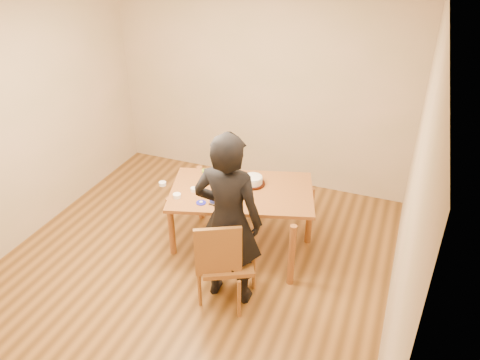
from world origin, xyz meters
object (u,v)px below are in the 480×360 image
(dining_chair, at_px, (227,261))
(cake_plate, at_px, (253,184))
(person, at_px, (228,221))
(cake, at_px, (253,180))
(dining_table, at_px, (242,192))

(dining_chair, bearing_deg, cake_plate, 67.65)
(cake_plate, relative_size, person, 0.15)
(dining_chair, height_order, cake_plate, cake_plate)
(cake, relative_size, person, 0.12)
(dining_chair, xyz_separation_m, cake_plate, (-0.08, 0.93, 0.31))
(dining_chair, bearing_deg, person, 62.62)
(cake, height_order, person, person)
(dining_chair, distance_m, person, 0.43)
(dining_chair, relative_size, cake, 2.30)
(dining_table, distance_m, person, 0.76)
(dining_table, distance_m, cake, 0.19)
(dining_table, relative_size, cake_plate, 5.73)
(dining_table, bearing_deg, person, -95.01)
(dining_table, distance_m, dining_chair, 0.84)
(cake, bearing_deg, dining_chair, -84.97)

